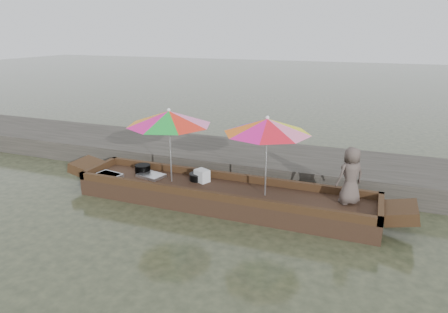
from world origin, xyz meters
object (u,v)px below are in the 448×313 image
(boat_hull, at_px, (222,197))
(supply_bag, at_px, (202,176))
(umbrella_stern, at_px, (266,157))
(charcoal_grill, at_px, (197,177))
(umbrella_bow, at_px, (170,146))
(vendor, at_px, (351,176))
(tray_scallop, at_px, (151,175))
(tray_crayfish, at_px, (108,176))
(cooking_pot, at_px, (143,169))

(boat_hull, distance_m, supply_bag, 0.66)
(boat_hull, distance_m, umbrella_stern, 1.30)
(charcoal_grill, height_order, umbrella_stern, umbrella_stern)
(supply_bag, relative_size, umbrella_bow, 0.16)
(supply_bag, distance_m, vendor, 2.97)
(boat_hull, distance_m, charcoal_grill, 0.76)
(boat_hull, height_order, supply_bag, supply_bag)
(umbrella_bow, height_order, umbrella_stern, same)
(tray_scallop, relative_size, supply_bag, 1.98)
(tray_crayfish, xyz_separation_m, vendor, (4.91, 0.51, 0.49))
(cooking_pot, height_order, tray_scallop, cooking_pot)
(cooking_pot, relative_size, tray_crayfish, 0.61)
(cooking_pot, relative_size, tray_scallop, 0.61)
(tray_scallop, xyz_separation_m, umbrella_stern, (2.57, -0.09, 0.74))
(boat_hull, xyz_separation_m, vendor, (2.40, 0.20, 0.71))
(boat_hull, xyz_separation_m, cooking_pot, (-2.00, 0.25, 0.26))
(boat_hull, xyz_separation_m, umbrella_stern, (0.88, 0.00, 0.95))
(cooking_pot, xyz_separation_m, supply_bag, (1.45, -0.03, 0.04))
(charcoal_grill, relative_size, umbrella_bow, 0.18)
(cooking_pot, height_order, umbrella_bow, umbrella_bow)
(charcoal_grill, xyz_separation_m, supply_bag, (0.13, -0.02, 0.06))
(vendor, distance_m, umbrella_bow, 3.56)
(cooking_pot, xyz_separation_m, tray_scallop, (0.31, -0.16, -0.06))
(cooking_pot, bearing_deg, tray_scallop, -27.91)
(charcoal_grill, distance_m, umbrella_bow, 0.88)
(charcoal_grill, bearing_deg, umbrella_bow, -151.65)
(boat_hull, relative_size, supply_bag, 21.54)
(tray_crayfish, height_order, tray_scallop, tray_crayfish)
(tray_scallop, xyz_separation_m, charcoal_grill, (1.01, 0.16, 0.04))
(boat_hull, bearing_deg, umbrella_stern, 0.00)
(tray_scallop, distance_m, umbrella_stern, 2.68)
(tray_scallop, bearing_deg, supply_bag, 6.84)
(cooking_pot, height_order, vendor, vendor)
(tray_scallop, relative_size, charcoal_grill, 1.85)
(cooking_pot, xyz_separation_m, vendor, (4.40, -0.05, 0.45))
(tray_crayfish, bearing_deg, umbrella_bow, 12.97)
(boat_hull, relative_size, tray_scallop, 10.87)
(cooking_pot, xyz_separation_m, tray_crayfish, (-0.51, -0.57, -0.04))
(cooking_pot, bearing_deg, vendor, -0.68)
(cooking_pot, bearing_deg, tray_crayfish, -131.96)
(tray_crayfish, bearing_deg, charcoal_grill, 17.15)
(cooking_pot, relative_size, vendor, 0.32)
(charcoal_grill, bearing_deg, tray_crayfish, -162.85)
(tray_scallop, bearing_deg, umbrella_bow, -9.08)
(charcoal_grill, height_order, umbrella_bow, umbrella_bow)
(boat_hull, height_order, vendor, vendor)
(vendor, bearing_deg, umbrella_stern, -31.93)
(umbrella_bow, bearing_deg, vendor, 3.20)
(charcoal_grill, relative_size, vendor, 0.28)
(boat_hull, bearing_deg, supply_bag, 157.37)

